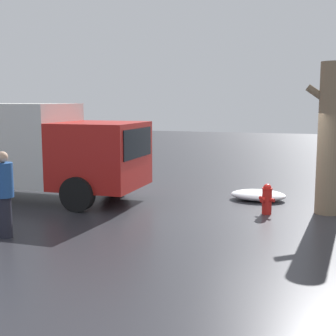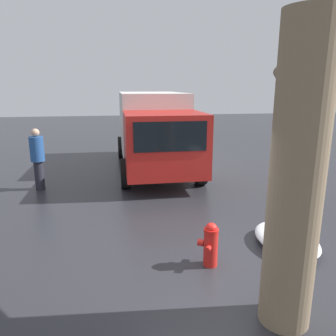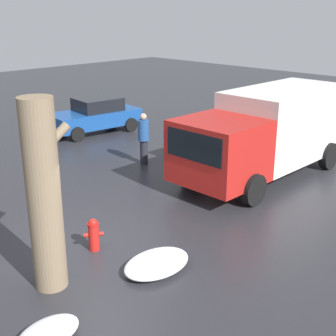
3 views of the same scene
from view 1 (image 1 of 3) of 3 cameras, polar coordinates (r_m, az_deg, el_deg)
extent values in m
plane|color=#28282D|center=(11.97, 11.92, -5.50)|extent=(60.00, 60.00, 0.00)
cylinder|color=red|center=(11.90, 11.96, -4.07)|extent=(0.24, 0.24, 0.61)
cylinder|color=red|center=(11.84, 12.01, -2.51)|extent=(0.25, 0.25, 0.05)
sphere|color=red|center=(11.83, 12.02, -2.39)|extent=(0.20, 0.20, 0.20)
cylinder|color=red|center=(11.76, 11.47, -3.84)|extent=(0.15, 0.14, 0.11)
cylinder|color=red|center=(11.79, 12.63, -3.85)|extent=(0.13, 0.13, 0.09)
cylinder|color=red|center=(11.99, 11.33, -3.61)|extent=(0.13, 0.13, 0.09)
cylinder|color=#7F6B51|center=(12.17, 19.23, 3.35)|extent=(0.63, 0.63, 3.73)
cylinder|color=#7F6B51|center=(12.13, 18.11, 8.34)|extent=(0.72, 0.18, 0.58)
cube|color=red|center=(12.90, -8.23, 1.60)|extent=(2.18, 2.28, 1.77)
cube|color=black|center=(12.42, -3.70, 3.06)|extent=(0.03, 1.91, 0.78)
cylinder|color=black|center=(14.09, -6.52, -1.45)|extent=(0.90, 0.28, 0.90)
cylinder|color=black|center=(12.09, -10.99, -3.16)|extent=(0.90, 0.28, 0.90)
cylinder|color=#23232D|center=(10.22, -19.22, -5.70)|extent=(0.27, 0.27, 0.85)
cylinder|color=#234C8C|center=(10.06, -19.43, -1.39)|extent=(0.39, 0.39, 0.71)
sphere|color=tan|center=(10.00, -19.56, 1.26)|extent=(0.23, 0.23, 0.23)
ellipsoid|color=white|center=(13.54, 10.94, -3.25)|extent=(1.55, 1.05, 0.29)
camera|label=2|loc=(10.69, 38.19, 7.22)|focal=35.00mm
camera|label=3|loc=(19.99, 31.26, 13.94)|focal=50.00mm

